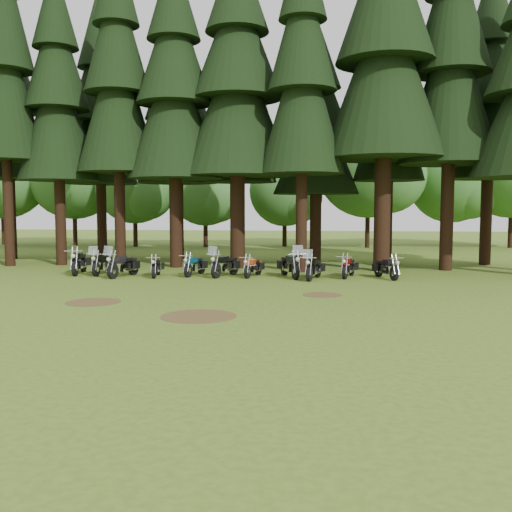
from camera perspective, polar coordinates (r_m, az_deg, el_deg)
The scene contains 37 objects.
ground at distance 20.58m, azimuth -6.04°, elevation -3.88°, with size 120.00×120.00×0.00m, color #426219.
pine_front_1 at distance 34.53m, azimuth -24.03°, elevation 19.16°, with size 3.92×3.92×19.88m.
pine_front_2 at distance 33.60m, azimuth -19.31°, elevation 15.88°, with size 4.32×4.32×16.22m.
pine_front_3 at distance 32.16m, azimuth -13.73°, elevation 18.00°, with size 4.32×4.32×17.57m.
pine_front_4 at distance 30.99m, azimuth -8.19°, elevation 17.19°, with size 4.95×4.95×16.33m.
pine_front_5 at distance 30.42m, azimuth -1.90°, elevation 17.92°, with size 5.81×5.81×16.72m.
pine_front_6 at distance 28.73m, azimuth 4.67°, elevation 18.74°, with size 4.15×4.15×16.75m.
pine_front_7 at distance 29.97m, azimuth 12.83°, elevation 21.20°, with size 5.98×5.98×19.41m.
pine_front_8 at distance 31.12m, azimuth 18.98°, elevation 19.54°, with size 4.79×4.79×18.63m.
pine_back_0 at distance 38.95m, azimuth -23.74°, elevation 15.05°, with size 5.00×5.00×17.21m.
pine_back_1 at distance 37.46m, azimuth -15.42°, elevation 14.78°, with size 4.52×4.52×16.22m.
pine_back_2 at distance 36.01m, azimuth -7.91°, elevation 15.40°, with size 4.85×4.85×16.30m.
pine_back_3 at distance 33.80m, azimuth -1.72°, elevation 16.05°, with size 4.35×4.35×16.20m.
pine_back_4 at distance 33.48m, azimuth 6.06°, elevation 13.61°, with size 4.94×4.94×13.78m.
pine_back_5 at distance 33.55m, azimuth 13.27°, elevation 16.14°, with size 3.94×3.94×16.33m.
pine_back_6 at distance 34.47m, azimuth 22.41°, elevation 15.86°, with size 4.59×4.59×16.58m.
decid_0 at distance 52.47m, azimuth -23.89°, elevation 7.43°, with size 8.00×7.78×10.00m.
decid_1 at distance 50.09m, azimuth -17.51°, elevation 7.69°, with size 7.91×7.69×9.88m.
decid_2 at distance 47.10m, azimuth -11.78°, elevation 6.94°, with size 6.72×6.53×8.40m.
decid_3 at distance 45.93m, azimuth -4.80°, elevation 6.53°, with size 6.12×5.95×7.65m.
decid_4 at distance 46.27m, azimuth 3.20°, elevation 6.35°, with size 5.93×5.76×7.41m.
decid_5 at distance 45.81m, azimuth 11.67°, elevation 8.61°, with size 8.45×8.21×10.56m.
decid_6 at distance 48.00m, azimuth 19.41°, elevation 7.02°, with size 7.06×6.86×8.82m.
dirt_patch_0 at distance 19.62m, azimuth -15.96°, elevation -4.45°, with size 1.80×1.80×0.01m, color #4C3D1E.
dirt_patch_1 at distance 20.56m, azimuth 6.63°, elevation -3.88°, with size 1.40×1.40×0.01m, color #4C3D1E.
dirt_patch_2 at distance 16.52m, azimuth -5.75°, elevation -6.00°, with size 2.20×2.20×0.01m, color #4C3D1E.
motorcycle_0 at distance 28.15m, azimuth -17.26°, elevation -0.69°, with size 0.65×2.45×1.01m.
motorcycle_1 at distance 27.64m, azimuth -15.10°, elevation -0.83°, with size 0.42×2.23×1.41m.
motorcycle_2 at distance 26.42m, azimuth -13.15°, elevation -0.99°, with size 0.86×2.34×1.48m.
motorcycle_3 at distance 26.25m, azimuth -9.96°, elevation -1.15°, with size 0.42×1.97×0.80m.
motorcycle_4 at distance 26.41m, azimuth -6.12°, elevation -1.03°, with size 0.55×2.07×0.85m.
motorcycle_5 at distance 25.94m, azimuth -3.12°, elevation -0.99°, with size 1.06×2.27×1.46m.
motorcycle_6 at distance 25.83m, azimuth -0.29°, elevation -1.18°, with size 0.59×1.96×0.81m.
motorcycle_7 at distance 25.61m, azimuth 3.41°, elevation -1.01°, with size 1.14×2.36×1.53m.
motorcycle_8 at distance 24.95m, azimuth 5.80°, elevation -1.28°, with size 0.77×2.21×1.39m.
motorcycle_9 at distance 25.94m, azimuth 9.24°, elevation -1.16°, with size 0.64×2.07×0.86m.
motorcycle_10 at distance 25.77m, azimuth 12.88°, elevation -1.26°, with size 0.88×1.99×0.85m.
Camera 1 is at (4.57, -19.83, 3.08)m, focal length 40.00 mm.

